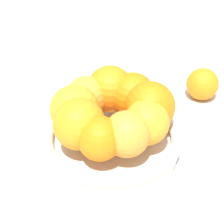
% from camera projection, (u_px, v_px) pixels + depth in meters
% --- Properties ---
extents(ground_plane, '(4.00, 4.00, 0.00)m').
position_uv_depth(ground_plane, '(112.00, 148.00, 0.64)').
color(ground_plane, beige).
extents(fruit_bowl, '(0.23, 0.23, 0.04)m').
position_uv_depth(fruit_bowl, '(112.00, 140.00, 0.63)').
color(fruit_bowl, silver).
rests_on(fruit_bowl, ground_plane).
extents(orange_pile, '(0.20, 0.20, 0.08)m').
position_uv_depth(orange_pile, '(112.00, 110.00, 0.60)').
color(orange_pile, orange).
rests_on(orange_pile, fruit_bowl).
extents(stray_orange, '(0.07, 0.07, 0.07)m').
position_uv_depth(stray_orange, '(202.00, 84.00, 0.75)').
color(stray_orange, orange).
rests_on(stray_orange, ground_plane).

